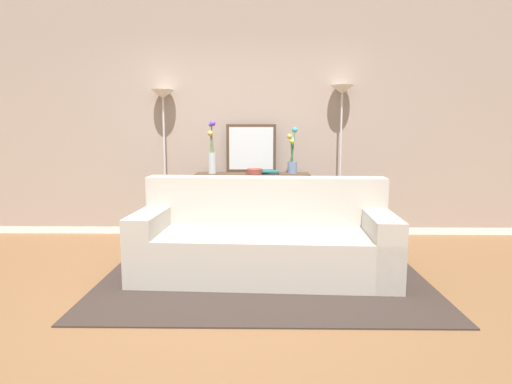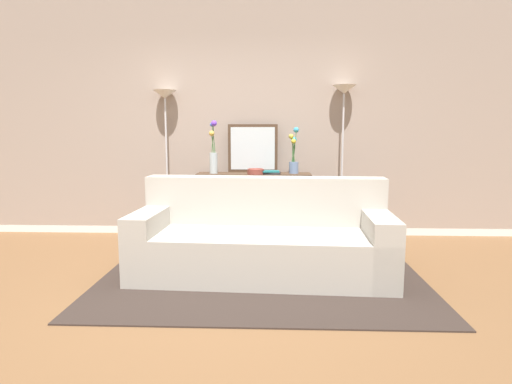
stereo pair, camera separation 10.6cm
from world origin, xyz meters
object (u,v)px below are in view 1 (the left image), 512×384
Objects in this scene: vase_short_flowers at (292,156)px; book_stack at (270,172)px; couch at (264,241)px; book_row_under_console at (225,234)px; console_table at (252,194)px; vase_tall_flowers at (212,155)px; floor_lamp_right at (341,119)px; floor_lamp_left at (164,122)px; fruit_bowl at (255,171)px; wall_mirror at (251,148)px.

vase_short_flowers is 2.53× the size of book_stack.
couch is 5.45× the size of book_row_under_console.
vase_tall_flowers reaches higher than console_table.
vase_tall_flowers is (-1.56, -0.15, -0.43)m from floor_lamp_right.
vase_tall_flowers is (0.61, -0.15, -0.39)m from floor_lamp_left.
couch and fruit_bowl have the same top height.
fruit_bowl is at bearing -11.62° from floor_lamp_left.
wall_mirror reaches higher than book_stack.
vase_tall_flowers is 0.97m from vase_short_flowers.
floor_lamp_left is at bearing 166.20° from vase_tall_flowers.
vase_tall_flowers is at bearing 115.92° from couch.
book_row_under_console is (-0.37, 0.11, -0.79)m from fruit_bowl.
floor_lamp_right is at bearing 6.43° from console_table.
console_table is 0.36m from book_stack.
wall_mirror is 2.79× the size of book_stack.
floor_lamp_left is at bearing -178.69° from wall_mirror.
couch is 1.26× the size of floor_lamp_right.
book_stack is at bearing -9.23° from floor_lamp_left.
vase_tall_flowers is at bearing -176.80° from console_table.
wall_mirror is (-0.02, 0.15, 0.55)m from console_table.
console_table is 0.67m from vase_short_flowers.
fruit_bowl is at bearing -167.67° from floor_lamp_right.
wall_mirror reaches higher than console_table.
floor_lamp_left is (-1.09, 0.12, 0.86)m from console_table.
fruit_bowl is 0.47× the size of book_row_under_console.
floor_lamp_left reaches higher than book_stack.
vase_tall_flowers is at bearing -174.57° from floor_lamp_right.
floor_lamp_left reaches higher than console_table.
console_table is 0.61m from book_row_under_console.
console_table is 6.86× the size of fruit_bowl.
fruit_bowl is 0.88m from book_row_under_console.
vase_short_flowers is at bearing 22.46° from book_stack.
vase_tall_flowers is 1.14× the size of vase_short_flowers.
wall_mirror is 0.50m from vase_tall_flowers.
vase_short_flowers reaches higher than console_table.
couch reaches higher than book_stack.
vase_short_flowers is at bearing -170.41° from floor_lamp_right.
fruit_bowl is (1.12, -0.23, -0.58)m from floor_lamp_left.
console_table is at bearing -173.57° from floor_lamp_right.
book_stack is 0.51× the size of book_row_under_console.
floor_lamp_left is 2.17m from floor_lamp_right.
fruit_bowl reaches higher than console_table.
wall_mirror reaches higher than couch.
book_stack reaches higher than console_table.
console_table is 2.17× the size of vase_tall_flowers.
floor_lamp_left is 9.07× the size of fruit_bowl.
floor_lamp_left is 1.12m from wall_mirror.
wall_mirror is (1.07, 0.02, -0.32)m from floor_lamp_left.
floor_lamp_left is at bearing 176.33° from vase_short_flowers.
book_row_under_console is at bearing 110.16° from couch.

